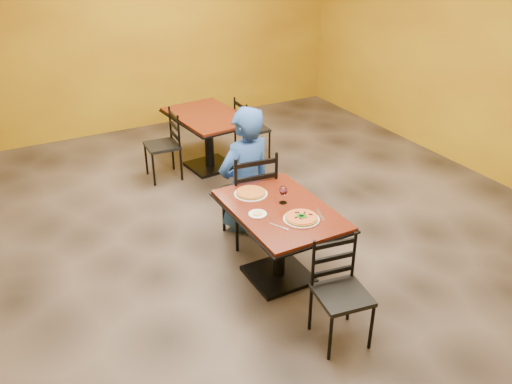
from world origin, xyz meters
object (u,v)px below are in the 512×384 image
table_main (280,226)px  wine_glass (283,194)px  plate_main (301,219)px  side_plate (258,214)px  diner (245,169)px  chair_second_left (162,146)px  pizza_main (301,217)px  chair_main_near (342,296)px  table_second (209,129)px  chair_second_right (252,129)px  pizza_far (251,192)px  plate_far (251,194)px  chair_main_far (249,194)px

table_main → wine_glass: size_ratio=6.83×
plate_main → side_plate: 0.38m
table_main → diner: 1.00m
chair_second_left → pizza_main: bearing=8.8°
pizza_main → diner: bearing=85.4°
chair_main_near → plate_main: (0.05, 0.68, 0.32)m
table_second → chair_second_right: (0.65, 0.00, -0.13)m
table_second → chair_second_right: chair_second_right is taller
chair_second_right → plate_main: bearing=160.0°
chair_main_near → wine_glass: wine_glass is taller
table_second → chair_second_left: bearing=180.0°
pizza_main → pizza_far: same height
chair_second_right → table_main: bearing=157.0°
chair_main_near → plate_main: chair_main_near is taller
plate_main → plate_far: (-0.17, 0.61, 0.00)m
table_second → side_plate: bearing=-104.4°
chair_main_near → chair_main_far: bearing=96.3°
chair_main_near → pizza_main: size_ratio=3.06×
pizza_main → wine_glass: size_ratio=1.58×
chair_second_left → plate_main: size_ratio=2.84×
pizza_main → plate_far: 0.63m
table_main → side_plate: 0.30m
table_main → plate_main: (0.06, -0.26, 0.20)m
pizza_main → table_main: bearing=102.4°
plate_main → pizza_far: bearing=105.3°
table_main → pizza_main: bearing=-77.6°
table_second → wine_glass: (-0.36, -2.48, 0.28)m
chair_second_right → wine_glass: bearing=157.9°
pizza_main → pizza_far: bearing=105.3°
table_main → diner: (0.16, 0.98, 0.13)m
chair_main_far → side_plate: 0.86m
chair_main_near → pizza_main: chair_main_near is taller
chair_main_far → chair_second_right: (1.00, 1.80, -0.08)m
table_main → diner: bearing=80.9°
table_second → chair_main_far: size_ratio=1.27×
plate_main → plate_far: 0.63m
chair_second_left → pizza_far: size_ratio=3.15×
chair_main_far → chair_second_left: chair_main_far is taller
chair_main_near → wine_glass: (0.06, 1.01, 0.40)m
chair_main_far → pizza_main: 1.05m
diner → pizza_far: bearing=56.7°
table_second → side_plate: size_ratio=8.16×
wine_glass → chair_second_left: bearing=96.7°
table_main → chair_second_right: 2.77m
table_main → table_second: bearing=80.5°
table_main → chair_main_far: (0.08, 0.76, -0.04)m
diner → wine_glass: size_ratio=7.62×
pizza_far → chair_second_right: bearing=61.7°
plate_main → plate_far: bearing=105.3°
diner → pizza_main: diner is taller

